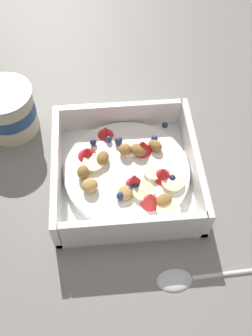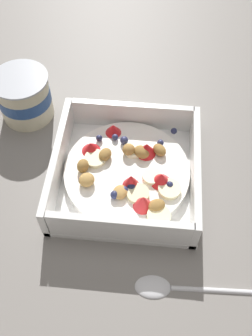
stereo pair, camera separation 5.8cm
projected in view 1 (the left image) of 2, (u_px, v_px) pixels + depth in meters
ground_plane at (127, 179)px, 0.60m from camera, size 2.40×2.40×0.00m
fruit_bowl at (127, 172)px, 0.59m from camera, size 0.21×0.21×0.06m
spoon at (195, 277)px, 0.51m from camera, size 0.03×0.17×0.01m
yogurt_cup at (8, 110)px, 0.63m from camera, size 0.09×0.09×0.08m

